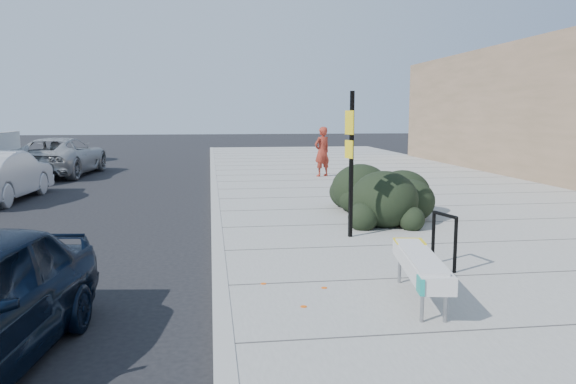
% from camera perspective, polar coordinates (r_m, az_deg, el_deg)
% --- Properties ---
extents(ground, '(120.00, 120.00, 0.00)m').
position_cam_1_polar(ground, '(9.86, -7.11, -6.80)').
color(ground, black).
rests_on(ground, ground).
extents(sidewalk_near, '(11.20, 50.00, 0.15)m').
position_cam_1_polar(sidewalk_near, '(15.80, 13.36, -1.08)').
color(sidewalk_near, gray).
rests_on(sidewalk_near, ground).
extents(curb_near, '(0.22, 50.00, 0.17)m').
position_cam_1_polar(curb_near, '(14.73, -7.41, -1.54)').
color(curb_near, '#9E9E99').
rests_on(curb_near, ground).
extents(bench, '(0.73, 2.01, 0.60)m').
position_cam_1_polar(bench, '(7.31, 13.32, -7.16)').
color(bench, gray).
rests_on(bench, sidewalk_near).
extents(bike_rack, '(0.19, 0.57, 0.86)m').
position_cam_1_polar(bike_rack, '(8.89, 15.59, -4.25)').
color(bike_rack, black).
rests_on(bike_rack, sidewalk_near).
extents(sign_post, '(0.14, 0.32, 2.77)m').
position_cam_1_polar(sign_post, '(10.67, 6.38, 3.69)').
color(sign_post, black).
rests_on(sign_post, sidewalk_near).
extents(hedge, '(1.88, 3.59, 1.33)m').
position_cam_1_polar(hedge, '(13.18, 9.27, 0.51)').
color(hedge, black).
rests_on(hedge, sidewalk_near).
extents(wagon_silver, '(1.83, 4.51, 1.46)m').
position_cam_1_polar(wagon_silver, '(18.12, -27.20, 1.47)').
color(wagon_silver, silver).
rests_on(wagon_silver, ground).
extents(suv_silver, '(3.04, 5.76, 1.54)m').
position_cam_1_polar(suv_silver, '(24.70, -22.08, 3.37)').
color(suv_silver, '#A0A2A5').
rests_on(suv_silver, ground).
extents(pedestrian, '(0.81, 0.72, 1.87)m').
position_cam_1_polar(pedestrian, '(21.18, 3.49, 4.12)').
color(pedestrian, maroon).
rests_on(pedestrian, sidewalk_near).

